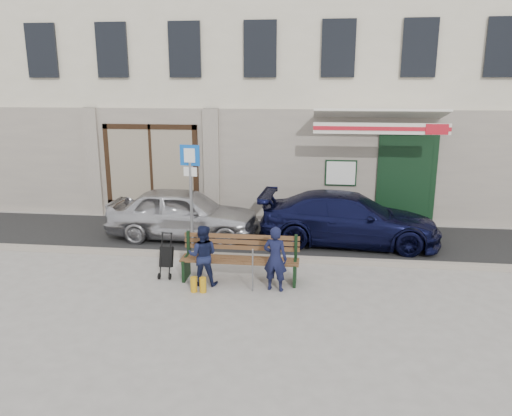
% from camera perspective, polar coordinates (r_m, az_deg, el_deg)
% --- Properties ---
extents(ground, '(80.00, 80.00, 0.00)m').
position_cam_1_polar(ground, '(10.09, -2.78, -8.82)').
color(ground, '#9E9991').
rests_on(ground, ground).
extents(asphalt_lane, '(60.00, 3.20, 0.01)m').
position_cam_1_polar(asphalt_lane, '(12.97, -0.48, -3.44)').
color(asphalt_lane, '#282828').
rests_on(asphalt_lane, ground).
extents(curb, '(60.00, 0.18, 0.12)m').
position_cam_1_polar(curb, '(11.45, -1.52, -5.61)').
color(curb, '#9E9384').
rests_on(curb, ground).
extents(building, '(20.00, 8.27, 10.00)m').
position_cam_1_polar(building, '(17.69, 1.85, 17.62)').
color(building, beige).
rests_on(building, ground).
extents(car_silver, '(3.93, 1.69, 1.32)m').
position_cam_1_polar(car_silver, '(12.94, -8.28, -0.60)').
color(car_silver, '#BABABF').
rests_on(car_silver, ground).
extents(car_navy, '(4.52, 2.08, 1.28)m').
position_cam_1_polar(car_navy, '(12.61, 10.58, -1.20)').
color(car_navy, black).
rests_on(car_navy, ground).
extents(parking_sign, '(0.47, 0.12, 2.56)m').
position_cam_1_polar(parking_sign, '(11.61, -7.48, 2.98)').
color(parking_sign, gray).
rests_on(parking_sign, ground).
extents(bench, '(2.40, 1.17, 0.98)m').
position_cam_1_polar(bench, '(10.17, -2.11, -5.86)').
color(bench, brown).
rests_on(bench, ground).
extents(man, '(0.52, 0.39, 1.29)m').
position_cam_1_polar(man, '(9.65, 2.21, -5.81)').
color(man, black).
rests_on(man, ground).
extents(woman, '(0.62, 0.49, 1.23)m').
position_cam_1_polar(woman, '(9.98, -6.10, -5.38)').
color(woman, '#141A38').
rests_on(woman, ground).
extents(stroller, '(0.27, 0.38, 0.92)m').
position_cam_1_polar(stroller, '(10.55, -10.21, -5.62)').
color(stroller, black).
rests_on(stroller, ground).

